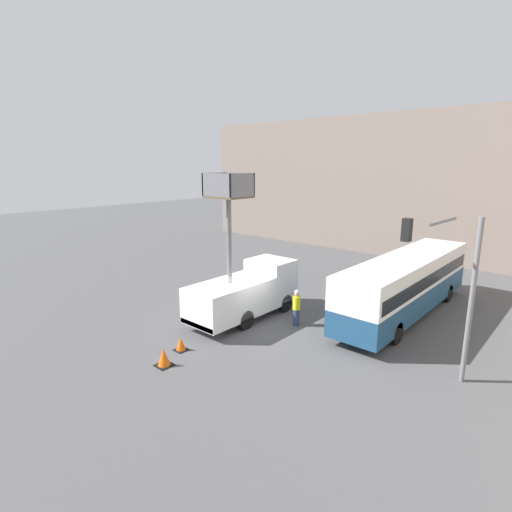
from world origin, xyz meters
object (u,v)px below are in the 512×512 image
object	(u,v)px
traffic_light_pole	(448,270)
road_worker_near_truck	(184,306)
traffic_cone_mid_road	(181,344)
traffic_cone_near_truck	(164,358)
utility_truck	(246,289)
city_bus	(407,281)
road_worker_directing	(296,308)

from	to	relation	value
traffic_light_pole	road_worker_near_truck	distance (m)	12.23
traffic_light_pole	traffic_cone_mid_road	bearing A→B (deg)	-149.02
traffic_cone_near_truck	traffic_cone_mid_road	size ratio (longest dim) A/B	1.20
utility_truck	city_bus	size ratio (longest dim) A/B	0.62
road_worker_near_truck	traffic_cone_near_truck	distance (m)	4.49
utility_truck	road_worker_near_truck	distance (m)	3.28
road_worker_directing	utility_truck	bearing A→B (deg)	102.44
utility_truck	road_worker_directing	xyz separation A→B (m)	(2.64, 0.86, -0.61)
utility_truck	traffic_cone_near_truck	bearing A→B (deg)	-79.90
road_worker_directing	traffic_cone_mid_road	xyz separation A→B (m)	(-2.15, -5.53, -0.65)
road_worker_near_truck	traffic_cone_near_truck	bearing A→B (deg)	-105.17
traffic_light_pole	traffic_cone_mid_road	xyz separation A→B (m)	(-8.96, -5.38, -3.82)
traffic_light_pole	road_worker_directing	bearing A→B (deg)	178.72
road_worker_directing	traffic_cone_mid_road	world-z (taller)	road_worker_directing
utility_truck	traffic_light_pole	distance (m)	9.82
utility_truck	city_bus	world-z (taller)	utility_truck
utility_truck	traffic_cone_near_truck	xyz separation A→B (m)	(1.06, -5.97, -1.20)
road_worker_directing	traffic_cone_mid_road	distance (m)	5.97
utility_truck	traffic_cone_mid_road	world-z (taller)	utility_truck
road_worker_near_truck	road_worker_directing	world-z (taller)	road_worker_directing
road_worker_near_truck	traffic_cone_mid_road	distance (m)	3.18
utility_truck	traffic_cone_mid_road	size ratio (longest dim) A/B	12.25
utility_truck	road_worker_near_truck	world-z (taller)	utility_truck
utility_truck	traffic_cone_near_truck	size ratio (longest dim) A/B	10.17
traffic_light_pole	traffic_cone_near_truck	size ratio (longest dim) A/B	8.37
road_worker_directing	traffic_cone_near_truck	xyz separation A→B (m)	(-1.58, -6.84, -0.59)
road_worker_near_truck	traffic_cone_near_truck	size ratio (longest dim) A/B	2.39
traffic_light_pole	road_worker_near_truck	size ratio (longest dim) A/B	3.50
traffic_light_pole	road_worker_near_truck	world-z (taller)	traffic_light_pole
road_worker_directing	city_bus	bearing A→B (deg)	-40.35
road_worker_near_truck	road_worker_directing	bearing A→B (deg)	-18.62
traffic_cone_near_truck	road_worker_directing	bearing A→B (deg)	77.02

